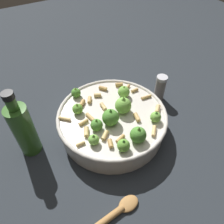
% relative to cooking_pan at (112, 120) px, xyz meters
% --- Properties ---
extents(ground_plane, '(2.40, 2.40, 0.00)m').
position_rel_cooking_pan_xyz_m(ground_plane, '(-0.00, 0.00, -0.04)').
color(ground_plane, '#23282D').
extents(cooking_pan, '(0.33, 0.33, 0.13)m').
position_rel_cooking_pan_xyz_m(cooking_pan, '(0.00, 0.00, 0.00)').
color(cooking_pan, beige).
rests_on(cooking_pan, ground).
extents(pepper_shaker, '(0.04, 0.04, 0.10)m').
position_rel_cooking_pan_xyz_m(pepper_shaker, '(-0.04, 0.22, 0.01)').
color(pepper_shaker, gray).
rests_on(pepper_shaker, ground).
extents(olive_oil_bottle, '(0.06, 0.06, 0.21)m').
position_rel_cooking_pan_xyz_m(olive_oil_bottle, '(-0.06, -0.24, 0.05)').
color(olive_oil_bottle, '#336023').
rests_on(olive_oil_bottle, ground).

